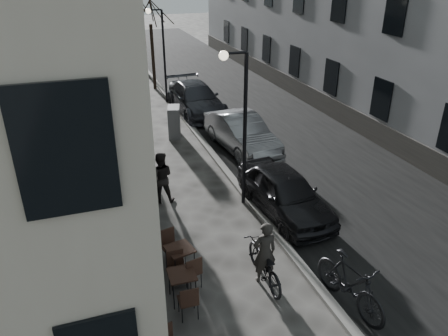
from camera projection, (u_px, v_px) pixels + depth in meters
ground at (342, 332)px, 9.64m from camera, size 120.00×120.00×0.00m
road at (242, 105)px, 24.39m from camera, size 7.30×60.00×0.00m
kerb at (179, 111)px, 23.29m from camera, size 0.25×60.00×0.12m
streetlamp_near at (240, 114)px, 13.32m from camera, size 0.90×0.28×5.09m
streetlamp_far at (161, 46)px, 23.53m from camera, size 0.90×0.28×5.09m
tree_near at (150, 10)px, 25.45m from camera, size 2.40×2.40×5.70m
tree_far at (134, 2)px, 30.55m from camera, size 2.40×2.40×5.70m
bistro_set_b at (182, 284)px, 10.36m from camera, size 0.65×1.56×0.92m
bistro_set_c at (180, 258)px, 11.22m from camera, size 0.78×1.65×0.94m
utility_cabinet at (174, 122)px, 19.85m from camera, size 0.75×1.05×1.42m
bicycle at (264, 263)px, 10.98m from camera, size 0.72×2.00×1.05m
cyclist_rider at (265, 252)px, 10.83m from camera, size 0.63×0.42×1.72m
pedestrian_near at (161, 177)px, 14.45m from camera, size 0.99×0.85×1.78m
pedestrian_mid at (132, 143)px, 17.33m from camera, size 1.19×1.09×1.61m
pedestrian_far at (113, 130)px, 18.58m from camera, size 1.03×0.79×1.63m
car_near at (285, 192)px, 13.87m from camera, size 2.01×4.38×1.45m
car_mid at (241, 133)px, 18.46m from camera, size 2.06×4.75×1.52m
car_far at (196, 99)px, 22.94m from camera, size 2.34×5.34×1.53m
moped at (350, 284)px, 10.07m from camera, size 0.97×2.32×1.35m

